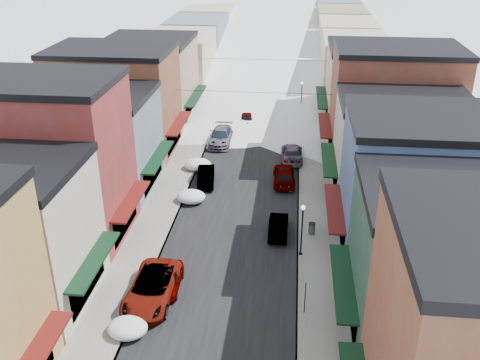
% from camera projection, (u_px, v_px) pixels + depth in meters
% --- Properties ---
extents(road, '(10.00, 160.00, 0.01)m').
position_uv_depth(road, '(264.00, 95.00, 76.32)').
color(road, black).
rests_on(road, ground).
extents(sidewalk_left, '(3.20, 160.00, 0.15)m').
position_uv_depth(sidewalk_left, '(218.00, 93.00, 76.91)').
color(sidewalk_left, gray).
rests_on(sidewalk_left, ground).
extents(sidewalk_right, '(3.20, 160.00, 0.15)m').
position_uv_depth(sidewalk_right, '(311.00, 96.00, 75.67)').
color(sidewalk_right, gray).
rests_on(sidewalk_right, ground).
extents(curb_left, '(0.10, 160.00, 0.15)m').
position_uv_depth(curb_left, '(229.00, 93.00, 76.76)').
color(curb_left, slate).
rests_on(curb_left, ground).
extents(curb_right, '(0.10, 160.00, 0.15)m').
position_uv_depth(curb_right, '(300.00, 96.00, 75.82)').
color(curb_right, slate).
rests_on(curb_right, ground).
extents(bldg_l_cream, '(11.30, 8.20, 9.50)m').
position_uv_depth(bldg_l_cream, '(3.00, 234.00, 32.89)').
color(bldg_l_cream, beige).
rests_on(bldg_l_cream, ground).
extents(bldg_l_brick_near, '(12.30, 8.20, 12.50)m').
position_uv_depth(bldg_l_brick_near, '(47.00, 160.00, 39.47)').
color(bldg_l_brick_near, maroon).
rests_on(bldg_l_brick_near, ground).
extents(bldg_l_grayblue, '(11.30, 9.20, 9.00)m').
position_uv_depth(bldg_l_grayblue, '(96.00, 141.00, 47.80)').
color(bldg_l_grayblue, slate).
rests_on(bldg_l_grayblue, ground).
extents(bldg_l_brick_far, '(13.30, 9.20, 11.00)m').
position_uv_depth(bldg_l_brick_far, '(116.00, 100.00, 55.54)').
color(bldg_l_brick_far, brown).
rests_on(bldg_l_brick_far, ground).
extents(bldg_l_tan, '(11.30, 11.20, 10.00)m').
position_uv_depth(bldg_l_tan, '(150.00, 80.00, 64.63)').
color(bldg_l_tan, tan).
rests_on(bldg_l_tan, ground).
extents(bldg_r_green, '(11.30, 9.20, 9.50)m').
position_uv_depth(bldg_r_green, '(446.00, 264.00, 29.98)').
color(bldg_r_green, '#204336').
rests_on(bldg_r_green, ground).
extents(bldg_r_blue, '(11.30, 9.20, 10.50)m').
position_uv_depth(bldg_r_blue, '(417.00, 186.00, 37.84)').
color(bldg_r_blue, '#3D578B').
rests_on(bldg_r_blue, ground).
extents(bldg_r_cream, '(12.30, 9.20, 9.00)m').
position_uv_depth(bldg_r_cream, '(401.00, 148.00, 46.19)').
color(bldg_r_cream, beige).
rests_on(bldg_r_cream, ground).
extents(bldg_r_brick_far, '(13.30, 9.20, 11.50)m').
position_uv_depth(bldg_r_brick_far, '(393.00, 103.00, 53.67)').
color(bldg_r_brick_far, maroon).
rests_on(bldg_r_brick_far, ground).
extents(bldg_r_tan, '(11.30, 11.20, 9.50)m').
position_uv_depth(bldg_r_tan, '(370.00, 86.00, 63.17)').
color(bldg_r_tan, tan).
rests_on(bldg_r_tan, ground).
extents(distant_blocks, '(34.00, 55.00, 8.00)m').
position_uv_depth(distant_blocks, '(273.00, 36.00, 95.23)').
color(distant_blocks, gray).
rests_on(distant_blocks, ground).
extents(overhead_cables, '(16.40, 15.04, 0.04)m').
position_uv_depth(overhead_cables, '(258.00, 74.00, 62.43)').
color(overhead_cables, black).
rests_on(overhead_cables, ground).
extents(car_white_suv, '(3.01, 6.24, 1.71)m').
position_uv_depth(car_white_suv, '(152.00, 288.00, 34.37)').
color(car_white_suv, silver).
rests_on(car_white_suv, ground).
extents(car_silver_sedan, '(1.70, 3.99, 1.35)m').
position_uv_depth(car_silver_sedan, '(169.00, 279.00, 35.55)').
color(car_silver_sedan, gray).
rests_on(car_silver_sedan, ground).
extents(car_dark_hatch, '(2.05, 4.47, 1.42)m').
position_uv_depth(car_dark_hatch, '(206.00, 176.00, 49.97)').
color(car_dark_hatch, black).
rests_on(car_dark_hatch, ground).
extents(car_silver_wagon, '(2.36, 5.72, 1.66)m').
position_uv_depth(car_silver_wagon, '(221.00, 137.00, 59.04)').
color(car_silver_wagon, '#A2A5AA').
rests_on(car_silver_wagon, ground).
extents(car_green_sedan, '(1.47, 4.21, 1.39)m').
position_uv_depth(car_green_sedan, '(278.00, 226.00, 41.77)').
color(car_green_sedan, black).
rests_on(car_green_sedan, ground).
extents(car_gray_suv, '(2.25, 5.09, 1.70)m').
position_uv_depth(car_gray_suv, '(284.00, 174.00, 50.02)').
color(car_gray_suv, '#95989D').
rests_on(car_gray_suv, ground).
extents(car_black_sedan, '(2.32, 5.42, 1.56)m').
position_uv_depth(car_black_sedan, '(292.00, 153.00, 54.92)').
color(car_black_sedan, black).
rests_on(car_black_sedan, ground).
extents(car_lane_silver, '(2.01, 4.32, 1.43)m').
position_uv_depth(car_lane_silver, '(247.00, 120.00, 64.48)').
color(car_lane_silver, '#A7ABAF').
rests_on(car_lane_silver, ground).
extents(car_lane_white, '(2.83, 5.45, 1.47)m').
position_uv_depth(car_lane_white, '(282.00, 65.00, 89.42)').
color(car_lane_white, silver).
rests_on(car_lane_white, ground).
extents(parking_sign, '(0.06, 0.31, 2.24)m').
position_uv_depth(parking_sign, '(305.00, 295.00, 32.74)').
color(parking_sign, black).
rests_on(parking_sign, sidewalk_right).
extents(trash_can, '(0.55, 0.55, 0.93)m').
position_uv_depth(trash_can, '(312.00, 228.00, 41.60)').
color(trash_can, '#535558').
rests_on(trash_can, sidewalk_right).
extents(streetlamp_near, '(0.34, 0.34, 4.06)m').
position_uv_depth(streetlamp_near, '(302.00, 224.00, 38.09)').
color(streetlamp_near, black).
rests_on(streetlamp_near, sidewalk_right).
extents(streetlamp_far, '(0.35, 0.35, 4.23)m').
position_uv_depth(streetlamp_far, '(302.00, 94.00, 67.02)').
color(streetlamp_far, black).
rests_on(streetlamp_far, sidewalk_right).
extents(snow_pile_near, '(2.39, 2.67, 1.01)m').
position_uv_depth(snow_pile_near, '(129.00, 327.00, 31.60)').
color(snow_pile_near, white).
rests_on(snow_pile_near, ground).
extents(snow_pile_mid, '(2.52, 2.75, 1.07)m').
position_uv_depth(snow_pile_mid, '(191.00, 196.00, 46.73)').
color(snow_pile_mid, white).
rests_on(snow_pile_mid, ground).
extents(snow_pile_far, '(2.66, 2.84, 1.13)m').
position_uv_depth(snow_pile_far, '(198.00, 164.00, 52.90)').
color(snow_pile_far, white).
rests_on(snow_pile_far, ground).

